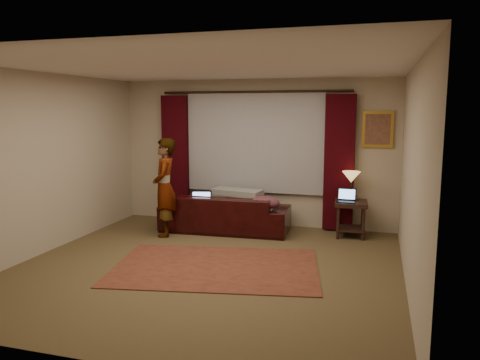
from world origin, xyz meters
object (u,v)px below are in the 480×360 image
object	(u,v)px
end_table	(351,219)
tiffany_lamp	(351,186)
laptop_sofa	(201,200)
laptop_table	(346,196)
person	(165,187)
sofa	(225,206)

from	to	relation	value
end_table	tiffany_lamp	distance (m)	0.54
laptop_sofa	tiffany_lamp	bearing A→B (deg)	-2.44
laptop_table	end_table	bearing A→B (deg)	53.37
laptop_sofa	person	size ratio (longest dim) A/B	0.23
sofa	laptop_table	size ratio (longest dim) A/B	6.80
laptop_sofa	person	bearing A→B (deg)	-160.99
sofa	end_table	distance (m)	2.11
end_table	person	size ratio (longest dim) A/B	0.37
end_table	tiffany_lamp	xyz separation A→B (m)	(-0.02, 0.09, 0.54)
sofa	person	distance (m)	1.09
tiffany_lamp	laptop_table	size ratio (longest dim) A/B	1.49
end_table	sofa	bearing A→B (deg)	-173.96
sofa	tiffany_lamp	xyz separation A→B (m)	(2.07, 0.31, 0.39)
tiffany_lamp	person	world-z (taller)	person
person	laptop_sofa	bearing A→B (deg)	104.94
laptop_sofa	person	distance (m)	0.65
end_table	tiffany_lamp	bearing A→B (deg)	101.37
tiffany_lamp	person	bearing A→B (deg)	-163.63
tiffany_lamp	person	distance (m)	3.06
end_table	person	xyz separation A→B (m)	(-2.95, -0.78, 0.51)
sofa	laptop_table	bearing A→B (deg)	-179.54
laptop_sofa	laptop_table	distance (m)	2.41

